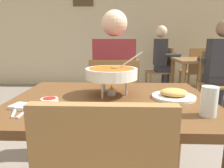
{
  "coord_description": "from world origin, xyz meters",
  "views": [
    {
      "loc": [
        0.05,
        -1.11,
        1.07
      ],
      "look_at": [
        0.0,
        0.15,
        0.8
      ],
      "focal_mm": 33.28,
      "sensor_mm": 36.0,
      "label": 1
    }
  ],
  "objects_px": {
    "chair_diner_main": "(114,101)",
    "dining_table_far": "(205,67)",
    "chair_bg_left": "(163,68)",
    "patron_bg_middle": "(220,63)",
    "drink_glass": "(209,103)",
    "chair_bg_middle": "(216,78)",
    "chair_bg_corner": "(197,69)",
    "patron_bg_left": "(162,56)",
    "curry_bowl": "(111,74)",
    "dining_table_main": "(111,119)",
    "sauce_dish": "(49,100)",
    "rice_plate": "(106,112)",
    "diner_main": "(114,75)",
    "appetizer_plate": "(174,95)"
  },
  "relations": [
    {
      "from": "diner_main",
      "to": "chair_bg_left",
      "type": "xyz_separation_m",
      "value": [
        0.89,
        2.2,
        -0.24
      ]
    },
    {
      "from": "patron_bg_left",
      "to": "patron_bg_middle",
      "type": "relative_size",
      "value": 1.0
    },
    {
      "from": "chair_diner_main",
      "to": "curry_bowl",
      "type": "height_order",
      "value": "curry_bowl"
    },
    {
      "from": "diner_main",
      "to": "appetizer_plate",
      "type": "bearing_deg",
      "value": -64.15
    },
    {
      "from": "chair_diner_main",
      "to": "drink_glass",
      "type": "bearing_deg",
      "value": -65.88
    },
    {
      "from": "chair_bg_left",
      "to": "rice_plate",
      "type": "bearing_deg",
      "value": -105.66
    },
    {
      "from": "diner_main",
      "to": "patron_bg_left",
      "type": "distance_m",
      "value": 2.3
    },
    {
      "from": "curry_bowl",
      "to": "patron_bg_middle",
      "type": "height_order",
      "value": "patron_bg_middle"
    },
    {
      "from": "rice_plate",
      "to": "sauce_dish",
      "type": "bearing_deg",
      "value": 148.73
    },
    {
      "from": "drink_glass",
      "to": "dining_table_far",
      "type": "relative_size",
      "value": 0.13
    },
    {
      "from": "diner_main",
      "to": "rice_plate",
      "type": "height_order",
      "value": "diner_main"
    },
    {
      "from": "dining_table_main",
      "to": "patron_bg_middle",
      "type": "xyz_separation_m",
      "value": [
        1.42,
        1.79,
        0.12
      ]
    },
    {
      "from": "curry_bowl",
      "to": "patron_bg_middle",
      "type": "distance_m",
      "value": 2.24
    },
    {
      "from": "drink_glass",
      "to": "patron_bg_middle",
      "type": "bearing_deg",
      "value": 64.03
    },
    {
      "from": "drink_glass",
      "to": "curry_bowl",
      "type": "bearing_deg",
      "value": 143.71
    },
    {
      "from": "chair_diner_main",
      "to": "patron_bg_left",
      "type": "relative_size",
      "value": 0.69
    },
    {
      "from": "chair_bg_corner",
      "to": "patron_bg_left",
      "type": "bearing_deg",
      "value": 177.47
    },
    {
      "from": "sauce_dish",
      "to": "diner_main",
      "type": "bearing_deg",
      "value": 68.76
    },
    {
      "from": "patron_bg_left",
      "to": "rice_plate",
      "type": "bearing_deg",
      "value": -105.29
    },
    {
      "from": "rice_plate",
      "to": "appetizer_plate",
      "type": "xyz_separation_m",
      "value": [
        0.36,
        0.29,
        0.0
      ]
    },
    {
      "from": "chair_bg_left",
      "to": "patron_bg_middle",
      "type": "relative_size",
      "value": 0.69
    },
    {
      "from": "chair_diner_main",
      "to": "chair_bg_middle",
      "type": "relative_size",
      "value": 1.0
    },
    {
      "from": "diner_main",
      "to": "rice_plate",
      "type": "xyz_separation_m",
      "value": [
        -0.01,
        -1.01,
        0.02
      ]
    },
    {
      "from": "dining_table_main",
      "to": "sauce_dish",
      "type": "height_order",
      "value": "sauce_dish"
    },
    {
      "from": "chair_bg_corner",
      "to": "curry_bowl",
      "type": "bearing_deg",
      "value": -118.53
    },
    {
      "from": "dining_table_main",
      "to": "chair_bg_left",
      "type": "xyz_separation_m",
      "value": [
        0.89,
        2.94,
        -0.12
      ]
    },
    {
      "from": "curry_bowl",
      "to": "appetizer_plate",
      "type": "distance_m",
      "value": 0.37
    },
    {
      "from": "chair_diner_main",
      "to": "patron_bg_middle",
      "type": "distance_m",
      "value": 1.8
    },
    {
      "from": "dining_table_far",
      "to": "sauce_dish",
      "type": "bearing_deg",
      "value": -126.08
    },
    {
      "from": "patron_bg_middle",
      "to": "appetizer_plate",
      "type": "bearing_deg",
      "value": -121.22
    },
    {
      "from": "dining_table_main",
      "to": "curry_bowl",
      "type": "distance_m",
      "value": 0.26
    },
    {
      "from": "dining_table_main",
      "to": "rice_plate",
      "type": "bearing_deg",
      "value": -92.19
    },
    {
      "from": "chair_bg_corner",
      "to": "patron_bg_left",
      "type": "xyz_separation_m",
      "value": [
        -0.66,
        0.03,
        0.24
      ]
    },
    {
      "from": "sauce_dish",
      "to": "chair_bg_corner",
      "type": "height_order",
      "value": "chair_bg_corner"
    },
    {
      "from": "sauce_dish",
      "to": "chair_diner_main",
      "type": "bearing_deg",
      "value": 67.96
    },
    {
      "from": "drink_glass",
      "to": "chair_bg_corner",
      "type": "height_order",
      "value": "chair_bg_corner"
    },
    {
      "from": "chair_diner_main",
      "to": "chair_bg_corner",
      "type": "height_order",
      "value": "same"
    },
    {
      "from": "diner_main",
      "to": "chair_bg_left",
      "type": "bearing_deg",
      "value": 67.94
    },
    {
      "from": "dining_table_main",
      "to": "diner_main",
      "type": "xyz_separation_m",
      "value": [
        0.0,
        0.75,
        0.12
      ]
    },
    {
      "from": "drink_glass",
      "to": "chair_bg_middle",
      "type": "bearing_deg",
      "value": 64.47
    },
    {
      "from": "curry_bowl",
      "to": "chair_bg_corner",
      "type": "relative_size",
      "value": 0.37
    },
    {
      "from": "rice_plate",
      "to": "patron_bg_left",
      "type": "xyz_separation_m",
      "value": [
        0.86,
        3.15,
        -0.02
      ]
    },
    {
      "from": "chair_diner_main",
      "to": "dining_table_far",
      "type": "bearing_deg",
      "value": 48.52
    },
    {
      "from": "appetizer_plate",
      "to": "patron_bg_left",
      "type": "bearing_deg",
      "value": 80.08
    },
    {
      "from": "appetizer_plate",
      "to": "sauce_dish",
      "type": "distance_m",
      "value": 0.68
    },
    {
      "from": "drink_glass",
      "to": "chair_bg_corner",
      "type": "relative_size",
      "value": 0.14
    },
    {
      "from": "chair_bg_left",
      "to": "chair_bg_middle",
      "type": "xyz_separation_m",
      "value": [
        0.56,
        -1.07,
        0.0
      ]
    },
    {
      "from": "rice_plate",
      "to": "diner_main",
      "type": "bearing_deg",
      "value": 89.42
    },
    {
      "from": "chair_diner_main",
      "to": "dining_table_far",
      "type": "height_order",
      "value": "chair_diner_main"
    },
    {
      "from": "chair_bg_left",
      "to": "chair_bg_middle",
      "type": "relative_size",
      "value": 1.0
    }
  ]
}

